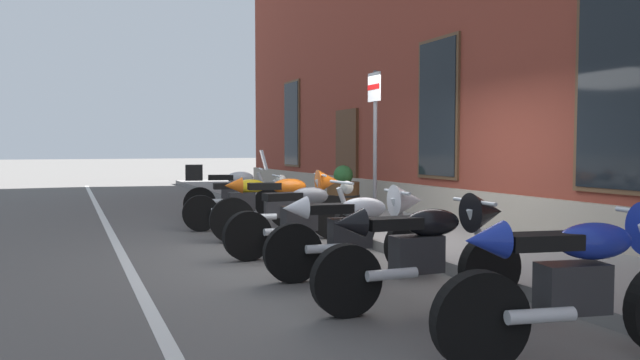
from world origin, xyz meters
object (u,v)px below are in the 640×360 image
Objects in this scene: motorcycle_white_sport at (361,227)px; motorcycle_black_sport at (430,246)px; motorcycle_yellow_naked at (246,202)px; motorcycle_grey_naked at (304,219)px; motorcycle_silver_touring at (230,190)px; barrel_planter at (343,192)px; motorcycle_orange_sport at (288,202)px; parking_sign at (375,127)px; motorcycle_blue_sport at (590,276)px.

motorcycle_black_sport is (1.31, 0.00, 0.00)m from motorcycle_white_sport.
motorcycle_yellow_naked is 5.42m from motorcycle_black_sport.
motorcycle_white_sport reaches higher than motorcycle_grey_naked.
barrel_planter is (0.37, 2.29, -0.07)m from motorcycle_silver_touring.
motorcycle_orange_sport is 0.90× the size of parking_sign.
motorcycle_black_sport is 0.83× the size of parking_sign.
parking_sign is at bearing 158.45° from motorcycle_black_sport.
motorcycle_grey_naked is 1.44m from motorcycle_white_sport.
motorcycle_blue_sport is at bearing 4.02° from motorcycle_grey_naked.
barrel_planter is at bearing 156.46° from motorcycle_white_sport.
barrel_planter is at bearing 165.55° from motorcycle_blue_sport.
motorcycle_black_sport reaches higher than motorcycle_white_sport.
motorcycle_white_sport is at bearing -179.86° from motorcycle_black_sport.
motorcycle_yellow_naked is 4.11m from motorcycle_white_sport.
parking_sign is at bearing 148.66° from motorcycle_white_sport.
motorcycle_silver_touring is 5.68m from motorcycle_white_sport.
motorcycle_yellow_naked is 0.85× the size of parking_sign.
motorcycle_silver_touring reaches higher than motorcycle_yellow_naked.
motorcycle_blue_sport reaches higher than motorcycle_yellow_naked.
motorcycle_grey_naked is 1.05× the size of motorcycle_black_sport.
motorcycle_grey_naked is at bearing -1.49° from motorcycle_silver_touring.
motorcycle_silver_touring is 1.00× the size of motorcycle_white_sport.
motorcycle_grey_naked is 2.36× the size of barrel_planter.
motorcycle_silver_touring is 1.58m from motorcycle_yellow_naked.
motorcycle_yellow_naked is at bearing -136.51° from parking_sign.
motorcycle_grey_naked is 4.56m from barrel_planter.
motorcycle_silver_touring is 8.52m from motorcycle_blue_sport.
motorcycle_orange_sport is at bearing -179.48° from motorcycle_blue_sport.
motorcycle_blue_sport is 5.54m from parking_sign.
parking_sign is (-1.00, 1.57, 1.24)m from motorcycle_grey_naked.
parking_sign reaches higher than motorcycle_white_sport.
barrel_planter is at bearing 140.33° from motorcycle_orange_sport.
motorcycle_blue_sport reaches higher than barrel_planter.
parking_sign is (0.28, 1.32, 1.14)m from motorcycle_orange_sport.
motorcycle_black_sport is at bearing -0.18° from motorcycle_silver_touring.
motorcycle_black_sport is at bearing 0.14° from motorcycle_white_sport.
motorcycle_blue_sport is at bearing -14.45° from barrel_planter.
motorcycle_white_sport is 3.08m from parking_sign.
motorcycle_yellow_naked is at bearing -63.48° from barrel_planter.
motorcycle_yellow_naked is 0.95× the size of motorcycle_orange_sport.
motorcycle_orange_sport is 3.37m from barrel_planter.
motorcycle_yellow_naked is at bearing -178.91° from motorcycle_black_sport.
motorcycle_silver_touring is at bearing 179.82° from motorcycle_black_sport.
motorcycle_silver_touring is 2.20× the size of barrel_planter.
motorcycle_grey_naked is at bearing -175.98° from motorcycle_blue_sport.
motorcycle_grey_naked is at bearing -11.00° from motorcycle_orange_sport.
motorcycle_silver_touring is 2.32m from barrel_planter.
motorcycle_silver_touring reaches higher than motorcycle_blue_sport.
parking_sign is (1.67, 1.58, 1.25)m from motorcycle_yellow_naked.
motorcycle_black_sport is (4.03, -0.16, -0.03)m from motorcycle_orange_sport.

